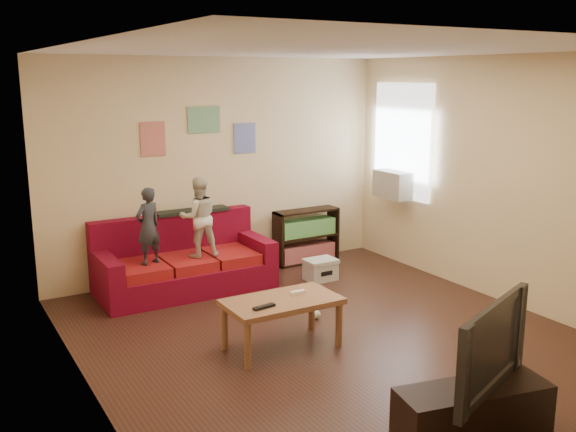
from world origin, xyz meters
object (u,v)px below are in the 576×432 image
child_b (199,217)px  file_box (321,269)px  bookshelf (306,239)px  tv_stand (472,414)px  child_a (148,226)px  television (477,344)px  sofa (183,265)px  coffee_table (282,306)px

child_b → file_box: bearing=174.5°
bookshelf → tv_stand: bookshelf is taller
child_a → television: child_a is taller
child_a → tv_stand: bearing=82.6°
sofa → file_box: size_ratio=5.25×
sofa → television: television is taller
child_b → television: (0.39, -3.89, -0.17)m
child_b → bookshelf: 1.84m
file_box → tv_stand: tv_stand is taller
bookshelf → tv_stand: size_ratio=0.83×
tv_stand → television: bearing=-168.5°
television → coffee_table: bearing=78.3°
child_b → tv_stand: size_ratio=0.86×
sofa → child_b: bearing=-48.8°
bookshelf → child_b: bearing=-166.8°
coffee_table → bookshelf: bearing=53.7°
child_b → television: child_b is taller
sofa → bookshelf: sofa is taller
sofa → coffee_table: size_ratio=1.91×
child_a → child_b: (0.60, 0.00, 0.03)m
sofa → file_box: 1.68m
child_a → bookshelf: 2.40m
coffee_table → tv_stand: coffee_table is taller
child_b → file_box: size_ratio=2.43×
coffee_table → file_box: coffee_table is taller
bookshelf → television: 4.50m
bookshelf → television: (-1.32, -4.29, 0.40)m
sofa → coffee_table: 2.05m
coffee_table → bookshelf: 2.82m
sofa → bookshelf: bearing=7.1°
child_a → child_b: bearing=158.4°
sofa → tv_stand: (0.53, -4.06, -0.09)m
sofa → television: 4.11m
file_box → child_b: bearing=166.1°
child_a → television: size_ratio=0.79×
child_b → file_box: (1.44, -0.36, -0.75)m
child_a → bookshelf: bearing=168.2°
sofa → child_b: (0.15, -0.17, 0.59)m
sofa → coffee_table: (0.18, -2.04, 0.11)m
child_a → bookshelf: child_a is taller
coffee_table → child_b: bearing=90.9°
coffee_table → file_box: bearing=47.0°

